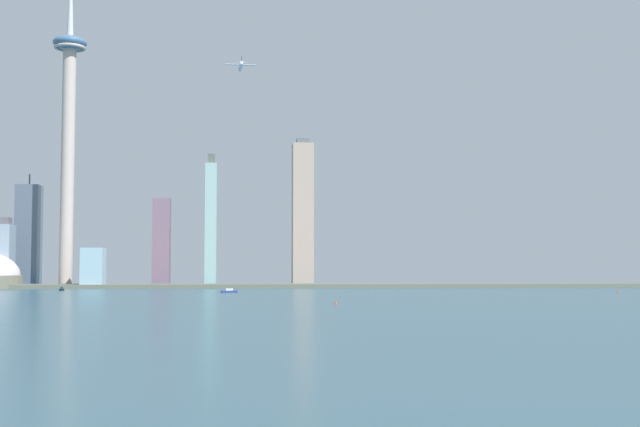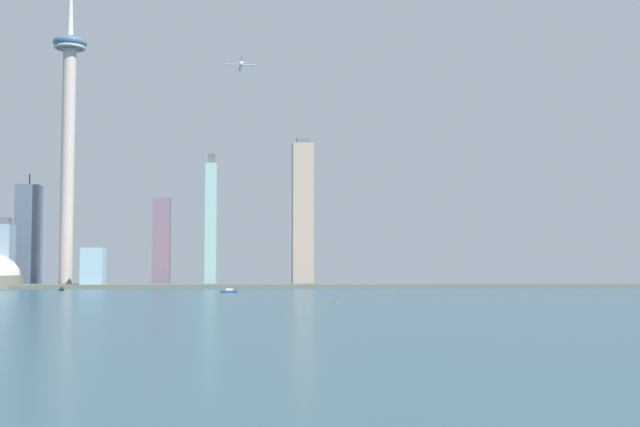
{
  "view_description": "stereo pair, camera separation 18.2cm",
  "coord_description": "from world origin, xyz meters",
  "px_view_note": "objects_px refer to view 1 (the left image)",
  "views": [
    {
      "loc": [
        -131.23,
        -444.49,
        22.85
      ],
      "look_at": [
        -48.6,
        434.94,
        77.67
      ],
      "focal_mm": 47.01,
      "sensor_mm": 36.0,
      "label": 1
    },
    {
      "loc": [
        -131.05,
        -444.51,
        22.85
      ],
      "look_at": [
        -48.6,
        434.94,
        77.67
      ],
      "focal_mm": 47.01,
      "sensor_mm": 36.0,
      "label": 2
    }
  ],
  "objects_px": {
    "skyscraper_1": "(93,268)",
    "skyscraper_5": "(162,242)",
    "skyscraper_0": "(303,214)",
    "boat_2": "(62,289)",
    "channel_buoy_1": "(336,302)",
    "skyscraper_2": "(211,223)",
    "observation_tower": "(69,119)",
    "skyscraper_3": "(28,235)",
    "airplane": "(241,66)",
    "boat_0": "(229,291)",
    "channel_buoy_0": "(618,291)",
    "skyscraper_6": "(6,255)"
  },
  "relations": [
    {
      "from": "channel_buoy_0",
      "to": "channel_buoy_1",
      "type": "relative_size",
      "value": 1.05
    },
    {
      "from": "channel_buoy_1",
      "to": "skyscraper_5",
      "type": "bearing_deg",
      "value": 107.95
    },
    {
      "from": "skyscraper_3",
      "to": "skyscraper_5",
      "type": "xyz_separation_m",
      "value": [
        148.85,
        -26.05,
        -8.0
      ]
    },
    {
      "from": "skyscraper_0",
      "to": "skyscraper_2",
      "type": "bearing_deg",
      "value": -168.22
    },
    {
      "from": "boat_0",
      "to": "skyscraper_1",
      "type": "bearing_deg",
      "value": -57.0
    },
    {
      "from": "boat_2",
      "to": "airplane",
      "type": "height_order",
      "value": "airplane"
    },
    {
      "from": "skyscraper_2",
      "to": "boat_2",
      "type": "bearing_deg",
      "value": -130.69
    },
    {
      "from": "boat_2",
      "to": "channel_buoy_0",
      "type": "bearing_deg",
      "value": 93.33
    },
    {
      "from": "skyscraper_6",
      "to": "channel_buoy_1",
      "type": "distance_m",
      "value": 511.57
    },
    {
      "from": "skyscraper_0",
      "to": "skyscraper_1",
      "type": "distance_m",
      "value": 243.46
    },
    {
      "from": "channel_buoy_1",
      "to": "channel_buoy_0",
      "type": "bearing_deg",
      "value": 36.09
    },
    {
      "from": "skyscraper_1",
      "to": "skyscraper_3",
      "type": "height_order",
      "value": "skyscraper_3"
    },
    {
      "from": "channel_buoy_0",
      "to": "airplane",
      "type": "height_order",
      "value": "airplane"
    },
    {
      "from": "skyscraper_5",
      "to": "skyscraper_1",
      "type": "bearing_deg",
      "value": -130.59
    },
    {
      "from": "channel_buoy_0",
      "to": "boat_0",
      "type": "bearing_deg",
      "value": 175.19
    },
    {
      "from": "observation_tower",
      "to": "skyscraper_3",
      "type": "height_order",
      "value": "observation_tower"
    },
    {
      "from": "skyscraper_5",
      "to": "boat_2",
      "type": "bearing_deg",
      "value": -116.14
    },
    {
      "from": "skyscraper_2",
      "to": "airplane",
      "type": "xyz_separation_m",
      "value": [
        31.86,
        -56.95,
        162.24
      ]
    },
    {
      "from": "airplane",
      "to": "skyscraper_0",
      "type": "bearing_deg",
      "value": -45.57
    },
    {
      "from": "skyscraper_5",
      "to": "skyscraper_0",
      "type": "bearing_deg",
      "value": 6.84
    },
    {
      "from": "skyscraper_1",
      "to": "skyscraper_5",
      "type": "height_order",
      "value": "skyscraper_5"
    },
    {
      "from": "skyscraper_1",
      "to": "skyscraper_5",
      "type": "relative_size",
      "value": 0.42
    },
    {
      "from": "skyscraper_1",
      "to": "skyscraper_3",
      "type": "distance_m",
      "value": 135.87
    },
    {
      "from": "skyscraper_6",
      "to": "observation_tower",
      "type": "bearing_deg",
      "value": -2.77
    },
    {
      "from": "observation_tower",
      "to": "skyscraper_2",
      "type": "relative_size",
      "value": 2.48
    },
    {
      "from": "skyscraper_1",
      "to": "skyscraper_2",
      "type": "relative_size",
      "value": 0.28
    },
    {
      "from": "boat_2",
      "to": "channel_buoy_1",
      "type": "xyz_separation_m",
      "value": [
        217.35,
        -289.01,
        0.04
      ]
    },
    {
      "from": "channel_buoy_0",
      "to": "skyscraper_2",
      "type": "bearing_deg",
      "value": 144.63
    },
    {
      "from": "skyscraper_2",
      "to": "channel_buoy_1",
      "type": "xyz_separation_m",
      "value": [
        89.02,
        -438.25,
        -68.18
      ]
    },
    {
      "from": "skyscraper_5",
      "to": "skyscraper_6",
      "type": "height_order",
      "value": "skyscraper_5"
    },
    {
      "from": "observation_tower",
      "to": "skyscraper_2",
      "type": "height_order",
      "value": "observation_tower"
    },
    {
      "from": "skyscraper_1",
      "to": "boat_2",
      "type": "height_order",
      "value": "skyscraper_1"
    },
    {
      "from": "boat_0",
      "to": "channel_buoy_0",
      "type": "bearing_deg",
      "value": 165.94
    },
    {
      "from": "skyscraper_2",
      "to": "boat_0",
      "type": "distance_m",
      "value": 232.25
    },
    {
      "from": "skyscraper_0",
      "to": "boat_2",
      "type": "height_order",
      "value": "skyscraper_0"
    },
    {
      "from": "skyscraper_5",
      "to": "airplane",
      "type": "xyz_separation_m",
      "value": [
        85.63,
        -59.62,
        183.54
      ]
    },
    {
      "from": "observation_tower",
      "to": "boat_2",
      "type": "relative_size",
      "value": 52.02
    },
    {
      "from": "skyscraper_0",
      "to": "airplane",
      "type": "relative_size",
      "value": 4.78
    },
    {
      "from": "channel_buoy_0",
      "to": "airplane",
      "type": "relative_size",
      "value": 0.08
    },
    {
      "from": "skyscraper_5",
      "to": "channel_buoy_0",
      "type": "xyz_separation_m",
      "value": [
        403.46,
        -250.89,
        -46.83
      ]
    },
    {
      "from": "skyscraper_0",
      "to": "boat_0",
      "type": "distance_m",
      "value": 267.33
    },
    {
      "from": "skyscraper_2",
      "to": "boat_2",
      "type": "xyz_separation_m",
      "value": [
        -128.32,
        -149.24,
        -68.22
      ]
    },
    {
      "from": "skyscraper_2",
      "to": "skyscraper_5",
      "type": "height_order",
      "value": "skyscraper_2"
    },
    {
      "from": "skyscraper_2",
      "to": "channel_buoy_1",
      "type": "bearing_deg",
      "value": -78.52
    },
    {
      "from": "boat_0",
      "to": "skyscraper_5",
      "type": "bearing_deg",
      "value": -80.13
    },
    {
      "from": "observation_tower",
      "to": "skyscraper_1",
      "type": "relative_size",
      "value": 8.93
    },
    {
      "from": "observation_tower",
      "to": "skyscraper_3",
      "type": "relative_size",
      "value": 2.89
    },
    {
      "from": "observation_tower",
      "to": "boat_0",
      "type": "xyz_separation_m",
      "value": [
        173.3,
        -191.84,
        -176.91
      ]
    },
    {
      "from": "observation_tower",
      "to": "skyscraper_0",
      "type": "relative_size",
      "value": 2.16
    },
    {
      "from": "skyscraper_1",
      "to": "skyscraper_6",
      "type": "bearing_deg",
      "value": 156.39
    }
  ]
}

